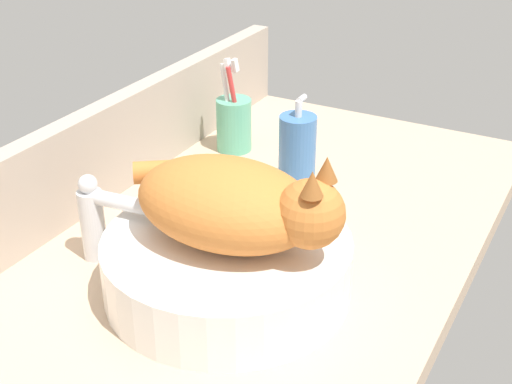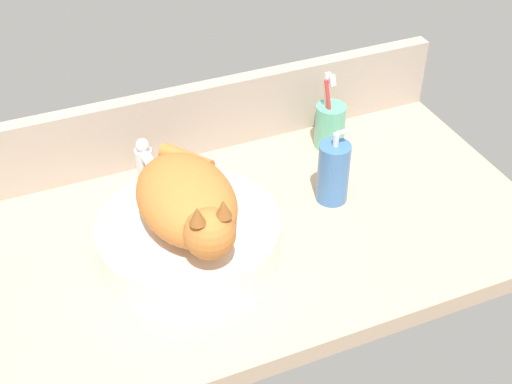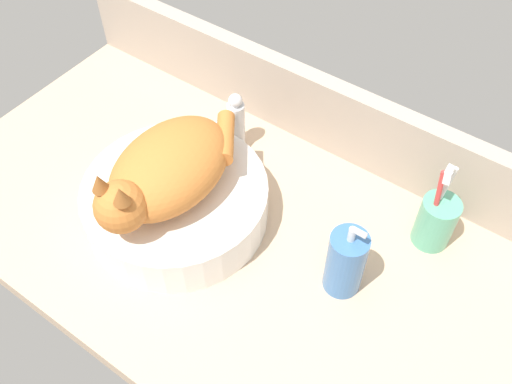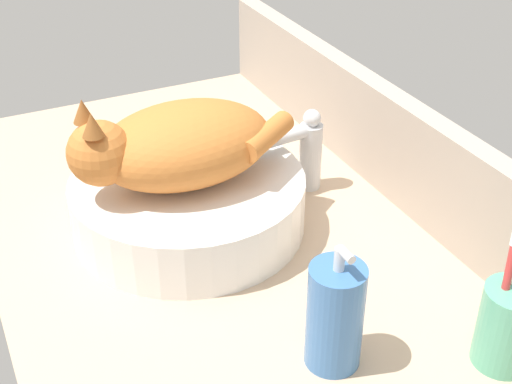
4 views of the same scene
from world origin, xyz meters
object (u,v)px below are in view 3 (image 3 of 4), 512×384
(sink_basin, at_px, (176,202))
(soap_dispenser, at_px, (346,262))
(faucet, at_px, (233,122))
(cat, at_px, (165,171))
(toothbrush_cup, at_px, (436,221))

(sink_basin, height_order, soap_dispenser, soap_dispenser)
(sink_basin, bearing_deg, soap_dispenser, 8.73)
(sink_basin, distance_m, faucet, 0.21)
(cat, xyz_separation_m, toothbrush_cup, (0.41, 0.24, -0.09))
(faucet, distance_m, toothbrush_cup, 0.43)
(cat, bearing_deg, soap_dispenser, 11.10)
(soap_dispenser, bearing_deg, sink_basin, -171.27)
(sink_basin, relative_size, soap_dispenser, 2.04)
(faucet, bearing_deg, cat, -84.42)
(faucet, bearing_deg, soap_dispenser, -23.87)
(sink_basin, xyz_separation_m, cat, (0.00, -0.01, 0.10))
(cat, distance_m, soap_dispenser, 0.34)
(cat, bearing_deg, faucet, 95.58)
(sink_basin, distance_m, cat, 0.10)
(faucet, xyz_separation_m, toothbrush_cup, (0.43, 0.02, -0.02))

